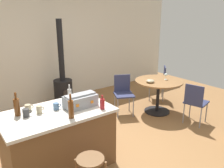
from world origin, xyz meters
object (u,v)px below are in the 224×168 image
dining_table (158,88)px  bottle_2 (102,104)px  bottle_0 (17,107)px  bottle_3 (70,95)px  cup_0 (26,113)px  kitchen_island (59,140)px  cup_2 (28,108)px  folding_chair_near (159,80)px  toolbox (80,101)px  serving_bowl (150,81)px  wood_stove (63,86)px  folding_chair_far (123,92)px  cup_1 (56,106)px  cup_3 (39,110)px  wine_glass (166,75)px  folding_chair_left (195,101)px  bottle_1 (71,109)px

dining_table → bottle_2: 2.25m
bottle_0 → bottle_3: 0.78m
bottle_2 → cup_0: bottle_2 is taller
bottle_0 → bottle_3: size_ratio=1.21×
kitchen_island → cup_0: (-0.38, 0.08, 0.49)m
cup_2 → kitchen_island: bearing=-38.4°
kitchen_island → folding_chair_near: (3.26, 1.05, 0.08)m
bottle_3 → toolbox: bearing=-86.5°
folding_chair_near → serving_bowl: (-0.91, -0.54, 0.26)m
wood_stove → folding_chair_far: bearing=-55.3°
dining_table → wood_stove: 2.24m
folding_chair_near → cup_1: bearing=-163.0°
kitchen_island → dining_table: 2.66m
folding_chair_far → toolbox: size_ratio=1.89×
kitchen_island → serving_bowl: size_ratio=8.25×
dining_table → cup_0: (-2.99, -0.43, 0.36)m
cup_3 → wine_glass: cup_3 is taller
wine_glass → cup_2: bearing=-175.7°
cup_0 → cup_2: (0.08, 0.16, -0.01)m
folding_chair_left → bottle_1: 2.73m
folding_chair_near → cup_2: cup_2 is taller
folding_chair_left → cup_2: (-3.05, 0.58, 0.43)m
folding_chair_near → serving_bowl: 1.09m
folding_chair_left → bottle_0: size_ratio=2.70×
bottle_1 → folding_chair_near: bearing=23.0°
kitchen_island → bottle_2: bearing=-29.3°
folding_chair_left → bottle_2: 2.25m
toolbox → bottle_2: size_ratio=2.24×
wood_stove → bottle_1: 2.70m
folding_chair_far → folding_chair_left: folding_chair_far is taller
wine_glass → cup_1: bearing=-171.6°
folding_chair_near → bottle_2: (-2.71, -1.35, 0.44)m
wood_stove → cup_0: wood_stove is taller
folding_chair_left → bottle_1: size_ratio=2.65×
folding_chair_left → wine_glass: bearing=87.0°
cup_1 → bottle_0: bearing=165.6°
folding_chair_near → cup_0: size_ratio=7.44×
folding_chair_left → wine_glass: wine_glass is taller
bottle_2 → bottle_0: bearing=153.9°
cup_1 → bottle_3: bearing=30.8°
dining_table → cup_1: size_ratio=9.27×
toolbox → cup_3: toolbox is taller
dining_table → wood_stove: (-1.52, 1.64, -0.08)m
cup_1 → serving_bowl: 2.37m
bottle_0 → bottle_3: (0.78, 0.06, -0.02)m
wood_stove → cup_0: 2.58m
dining_table → folding_chair_near: (0.65, 0.54, -0.05)m
wood_stove → bottle_2: (-0.54, -2.46, 0.47)m
folding_chair_left → cup_1: cup_1 is taller
bottle_2 → cup_0: bearing=157.6°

